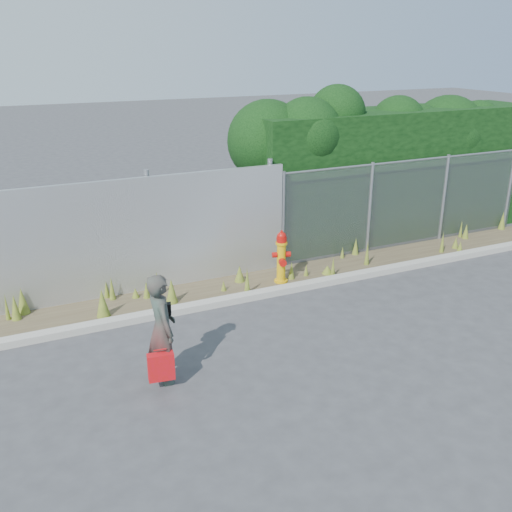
{
  "coord_description": "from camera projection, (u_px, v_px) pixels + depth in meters",
  "views": [
    {
      "loc": [
        -4.16,
        -6.96,
        4.48
      ],
      "look_at": [
        -0.3,
        1.4,
        1.0
      ],
      "focal_mm": 40.0,
      "sensor_mm": 36.0,
      "label": 1
    }
  ],
  "objects": [
    {
      "name": "woman",
      "position": [
        162.0,
        329.0,
        7.78
      ],
      "size": [
        0.4,
        0.59,
        1.6
      ],
      "primitive_type": "imported",
      "rotation": [
        0.0,
        0.0,
        1.59
      ],
      "color": "#0E5B4C",
      "rests_on": "ground"
    },
    {
      "name": "corrugated_fence",
      "position": [
        66.0,
        246.0,
        10.02
      ],
      "size": [
        8.5,
        0.21,
        2.3
      ],
      "color": "#ADB0B4",
      "rests_on": "ground"
    },
    {
      "name": "fire_hydrant",
      "position": [
        281.0,
        258.0,
        11.09
      ],
      "size": [
        0.36,
        0.32,
        1.08
      ],
      "rotation": [
        0.0,
        0.0,
        -0.28
      ],
      "color": "#DCA70B",
      "rests_on": "ground"
    },
    {
      "name": "red_tote_bag",
      "position": [
        161.0,
        367.0,
        7.67
      ],
      "size": [
        0.35,
        0.13,
        0.46
      ],
      "rotation": [
        0.0,
        0.0,
        -0.13
      ],
      "color": "red"
    },
    {
      "name": "hedge",
      "position": [
        385.0,
        156.0,
        13.56
      ],
      "size": [
        7.78,
        2.07,
        3.61
      ],
      "color": "black",
      "rests_on": "ground"
    },
    {
      "name": "weed_strip",
      "position": [
        233.0,
        281.0,
        11.06
      ],
      "size": [
        16.0,
        1.21,
        0.54
      ],
      "color": "#4D402C",
      "rests_on": "ground"
    },
    {
      "name": "black_shoulder_bag",
      "position": [
        163.0,
        309.0,
        7.85
      ],
      "size": [
        0.23,
        0.1,
        0.17
      ],
      "rotation": [
        0.0,
        0.0,
        -0.35
      ],
      "color": "black"
    },
    {
      "name": "ground",
      "position": [
        310.0,
        340.0,
        9.12
      ],
      "size": [
        80.0,
        80.0,
        0.0
      ],
      "primitive_type": "plane",
      "color": "#3B3B3D",
      "rests_on": "ground"
    },
    {
      "name": "curb",
      "position": [
        262.0,
        294.0,
        10.63
      ],
      "size": [
        16.0,
        0.22,
        0.12
      ],
      "primitive_type": "cube",
      "color": "#A39F93",
      "rests_on": "ground"
    },
    {
      "name": "chainlink_fence",
      "position": [
        408.0,
        203.0,
        12.97
      ],
      "size": [
        6.5,
        0.07,
        2.05
      ],
      "color": "gray",
      "rests_on": "ground"
    }
  ]
}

